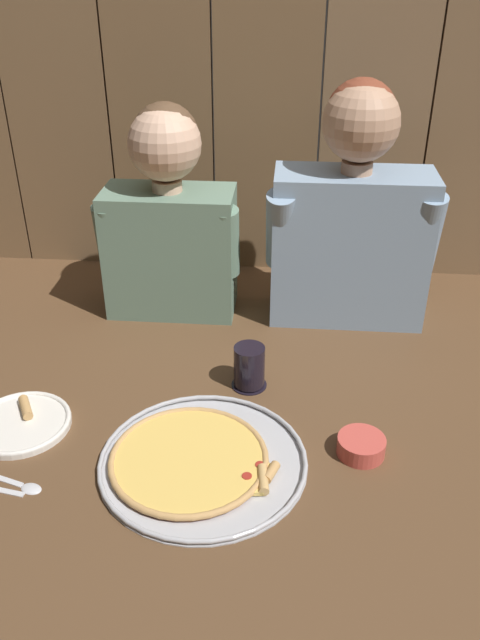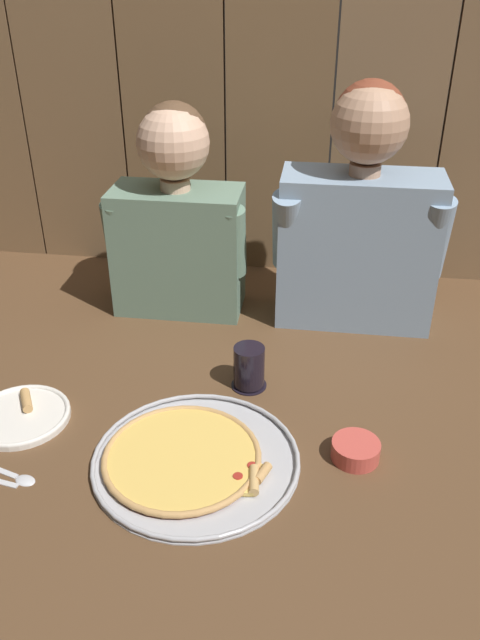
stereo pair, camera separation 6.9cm
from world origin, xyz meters
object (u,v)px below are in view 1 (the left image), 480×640
object	(u,v)px
drinking_glass	(247,367)
dipping_bowl	(361,445)
diner_right	(353,214)
diner_left	(169,217)
pizza_tray	(198,460)
dinner_plate	(21,423)

from	to	relation	value
drinking_glass	dipping_bowl	world-z (taller)	drinking_glass
dipping_bowl	diner_right	size ratio (longest dim) A/B	0.16
dipping_bowl	diner_left	world-z (taller)	diner_left
diner_right	drinking_glass	bearing A→B (deg)	-124.46
pizza_tray	diner_left	bearing A→B (deg)	103.96
pizza_tray	drinking_glass	xyz separation A→B (m)	(0.08, 0.28, 0.04)
pizza_tray	diner_left	distance (m)	0.72
dinner_plate	dipping_bowl	size ratio (longest dim) A/B	2.18
diner_left	drinking_glass	bearing A→B (deg)	-56.61
dipping_bowl	diner_right	distance (m)	0.65
pizza_tray	drinking_glass	world-z (taller)	drinking_glass
diner_left	dinner_plate	bearing A→B (deg)	-113.74
drinking_glass	diner_left	world-z (taller)	diner_left
dipping_bowl	diner_left	bearing A→B (deg)	130.26
dinner_plate	diner_right	size ratio (longest dim) A/B	0.34
dinner_plate	diner_right	world-z (taller)	diner_right
diner_left	pizza_tray	bearing A→B (deg)	-76.04
drinking_glass	dipping_bowl	size ratio (longest dim) A/B	1.07
pizza_tray	diner_left	xyz separation A→B (m)	(-0.16, 0.65, 0.27)
drinking_glass	diner_right	bearing A→B (deg)	55.54
diner_left	diner_right	xyz separation A→B (m)	(0.49, -0.00, 0.02)
dipping_bowl	diner_right	world-z (taller)	diner_right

